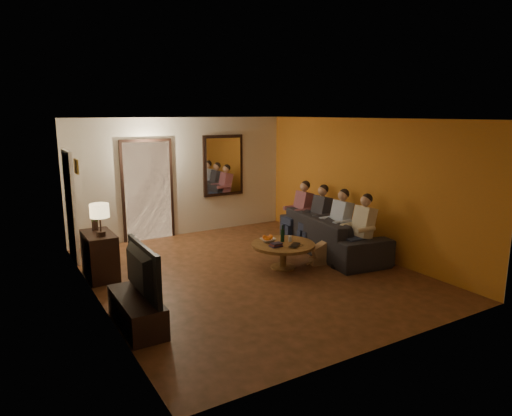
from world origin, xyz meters
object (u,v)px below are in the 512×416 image
dresser (100,255)px  dog (324,249)px  table_lamp (100,220)px  person_c (318,220)px  coffee_table (283,256)px  person_d (300,214)px  person_a (361,233)px  tv (135,271)px  laptop (297,246)px  tv_stand (137,311)px  bowl (268,240)px  sofa (331,233)px  person_b (338,226)px  wine_bottle (282,233)px

dresser → dog: bearing=-20.4°
table_lamp → dog: bearing=-17.3°
person_c → coffee_table: person_c is taller
dresser → dog: dresser is taller
person_d → person_a: bearing=-90.0°
tv → laptop: (2.98, 0.63, -0.28)m
tv → laptop: size_ratio=3.58×
laptop → dresser: bearing=116.0°
dresser → laptop: 3.31m
tv_stand → laptop: laptop is taller
coffee_table → bowl: bearing=129.3°
tv → table_lamp: bearing=0.0°
sofa → laptop: bearing=123.3°
tv_stand → sofa: size_ratio=0.46×
tv_stand → person_a: bearing=4.4°
bowl → laptop: (0.28, -0.50, -0.02)m
table_lamp → bowl: size_ratio=2.08×
person_a → person_d: 1.80m
dresser → person_b: 4.29m
table_lamp → bowl: bearing=-15.0°
table_lamp → person_c: (4.13, -0.34, -0.43)m
tv → person_d: (4.13, 2.12, -0.14)m
person_a → person_c: same height
table_lamp → coffee_table: 3.13m
dog → wine_bottle: wine_bottle is taller
table_lamp → dog: size_ratio=0.96×
table_lamp → sofa: size_ratio=0.21×
person_b → coffee_table: size_ratio=1.08×
table_lamp → person_d: (4.13, 0.26, -0.43)m
wine_bottle → sofa: bearing=9.0°
person_a → tv_stand: bearing=-175.6°
table_lamp → coffee_table: (2.88, -0.94, -0.81)m
tv → person_c: (4.13, 1.52, -0.14)m
person_a → coffee_table: bearing=154.7°
dresser → laptop: bearing=-25.9°
dresser → person_c: bearing=-7.7°
table_lamp → person_a: 4.43m
table_lamp → tv_stand: (0.00, -1.85, -0.83)m
sofa → bowl: sofa is taller
person_b → wine_bottle: person_b is taller
sofa → person_b: size_ratio=2.16×
bowl → table_lamp: bearing=165.0°
dog → wine_bottle: 0.84m
person_b → person_d: size_ratio=1.00×
tv_stand → wine_bottle: wine_bottle is taller
tv → sofa: 4.41m
person_d → wine_bottle: 1.63m
laptop → bowl: bearing=81.2°
wine_bottle → person_a: bearing=-30.0°
laptop → person_d: bearing=14.1°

